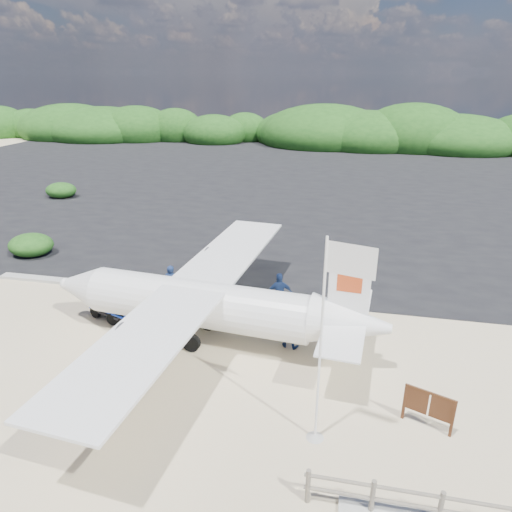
{
  "coord_description": "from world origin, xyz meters",
  "views": [
    {
      "loc": [
        3.41,
        -13.12,
        9.67
      ],
      "look_at": [
        -0.4,
        5.3,
        2.09
      ],
      "focal_mm": 32.0,
      "sensor_mm": 36.0,
      "label": 1
    }
  ],
  "objects_px": {
    "crew_a": "(171,284)",
    "crew_b": "(289,326)",
    "signboard": "(425,427)",
    "flagpole": "(315,437)",
    "crew_c": "(280,294)",
    "aircraft_large": "(500,223)",
    "baggage_cart": "(119,318)"
  },
  "relations": [
    {
      "from": "crew_c",
      "to": "crew_b",
      "type": "bearing_deg",
      "value": 89.63
    },
    {
      "from": "crew_c",
      "to": "baggage_cart",
      "type": "bearing_deg",
      "value": -2.81
    },
    {
      "from": "crew_a",
      "to": "aircraft_large",
      "type": "height_order",
      "value": "aircraft_large"
    },
    {
      "from": "signboard",
      "to": "flagpole",
      "type": "bearing_deg",
      "value": -139.29
    },
    {
      "from": "crew_a",
      "to": "aircraft_large",
      "type": "relative_size",
      "value": 0.12
    },
    {
      "from": "flagpole",
      "to": "aircraft_large",
      "type": "xyz_separation_m",
      "value": [
        10.86,
        22.71,
        0.0
      ]
    },
    {
      "from": "crew_b",
      "to": "aircraft_large",
      "type": "relative_size",
      "value": 0.11
    },
    {
      "from": "crew_c",
      "to": "flagpole",
      "type": "bearing_deg",
      "value": 89.82
    },
    {
      "from": "baggage_cart",
      "to": "signboard",
      "type": "height_order",
      "value": "signboard"
    },
    {
      "from": "baggage_cart",
      "to": "crew_a",
      "type": "xyz_separation_m",
      "value": [
        1.71,
        1.81,
        0.91
      ]
    },
    {
      "from": "signboard",
      "to": "aircraft_large",
      "type": "height_order",
      "value": "aircraft_large"
    },
    {
      "from": "flagpole",
      "to": "signboard",
      "type": "xyz_separation_m",
      "value": [
        3.14,
        1.09,
        0.0
      ]
    },
    {
      "from": "baggage_cart",
      "to": "crew_c",
      "type": "bearing_deg",
      "value": 35.57
    },
    {
      "from": "crew_b",
      "to": "crew_c",
      "type": "distance_m",
      "value": 2.45
    },
    {
      "from": "crew_a",
      "to": "baggage_cart",
      "type": "bearing_deg",
      "value": 41.93
    },
    {
      "from": "baggage_cart",
      "to": "flagpole",
      "type": "height_order",
      "value": "flagpole"
    },
    {
      "from": "crew_a",
      "to": "aircraft_large",
      "type": "bearing_deg",
      "value": -143.34
    },
    {
      "from": "signboard",
      "to": "crew_b",
      "type": "xyz_separation_m",
      "value": [
        -4.55,
        3.45,
        0.86
      ]
    },
    {
      "from": "flagpole",
      "to": "crew_c",
      "type": "xyz_separation_m",
      "value": [
        -2.12,
        6.89,
        0.96
      ]
    },
    {
      "from": "crew_a",
      "to": "crew_b",
      "type": "relative_size",
      "value": 1.05
    },
    {
      "from": "crew_a",
      "to": "aircraft_large",
      "type": "xyz_separation_m",
      "value": [
        17.88,
        15.72,
        -0.91
      ]
    },
    {
      "from": "crew_a",
      "to": "crew_b",
      "type": "height_order",
      "value": "crew_a"
    },
    {
      "from": "crew_b",
      "to": "crew_c",
      "type": "xyz_separation_m",
      "value": [
        -0.71,
        2.34,
        0.1
      ]
    },
    {
      "from": "signboard",
      "to": "crew_a",
      "type": "height_order",
      "value": "crew_a"
    },
    {
      "from": "crew_b",
      "to": "crew_c",
      "type": "relative_size",
      "value": 0.9
    },
    {
      "from": "signboard",
      "to": "crew_b",
      "type": "height_order",
      "value": "crew_b"
    },
    {
      "from": "baggage_cart",
      "to": "crew_a",
      "type": "distance_m",
      "value": 2.65
    },
    {
      "from": "flagpole",
      "to": "crew_c",
      "type": "relative_size",
      "value": 3.19
    },
    {
      "from": "flagpole",
      "to": "aircraft_large",
      "type": "bearing_deg",
      "value": 64.45
    },
    {
      "from": "signboard",
      "to": "crew_a",
      "type": "relative_size",
      "value": 0.85
    },
    {
      "from": "baggage_cart",
      "to": "aircraft_large",
      "type": "bearing_deg",
      "value": 62.92
    },
    {
      "from": "flagpole",
      "to": "crew_b",
      "type": "height_order",
      "value": "flagpole"
    }
  ]
}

